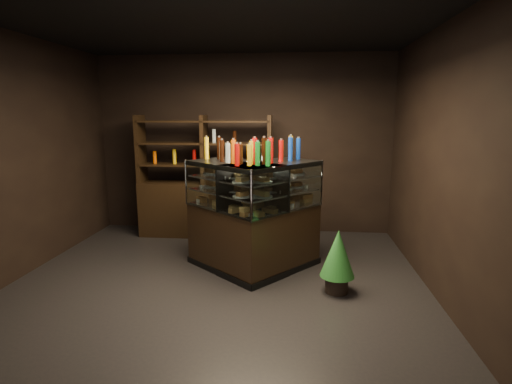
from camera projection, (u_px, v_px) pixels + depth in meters
ground at (215, 289)px, 4.69m from camera, size 5.00×5.00×0.00m
room_shell at (212, 121)px, 4.31m from camera, size 5.02×5.02×3.01m
display_case at (253, 234)px, 5.20m from camera, size 1.84×1.42×1.43m
food_display at (253, 187)px, 5.07m from camera, size 1.44×1.01×0.44m
bottles_top at (253, 151)px, 4.99m from camera, size 1.27×0.87×0.30m
potted_conifer at (338, 252)px, 4.52m from camera, size 0.39×0.39×0.84m
back_shelving at (205, 200)px, 6.63m from camera, size 2.19×0.45×2.00m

